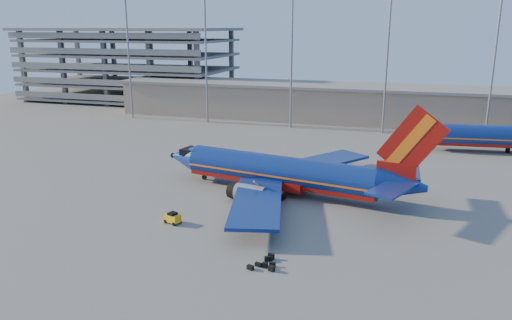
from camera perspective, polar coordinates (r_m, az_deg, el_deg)
name	(u,v)px	position (r m, az deg, el deg)	size (l,w,h in m)	color
ground	(246,193)	(67.73, -1.19, -3.76)	(220.00, 220.00, 0.00)	slate
terminal_building	(365,103)	(120.46, 12.35, 6.33)	(122.00, 16.00, 8.50)	gray
parking_garage	(130,61)	(158.41, -14.22, 10.93)	(62.00, 32.00, 21.40)	slate
light_mast_row	(338,48)	(107.93, 9.41, 12.57)	(101.60, 1.60, 28.65)	gray
aircraft_main	(286,173)	(66.90, 3.48, -1.49)	(38.82, 37.02, 13.24)	navy
baggage_tug	(173,218)	(58.08, -9.51, -6.53)	(2.08, 1.64, 1.31)	yellow
luggage_pile	(266,263)	(48.01, 1.15, -11.69)	(2.64, 3.15, 0.54)	black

